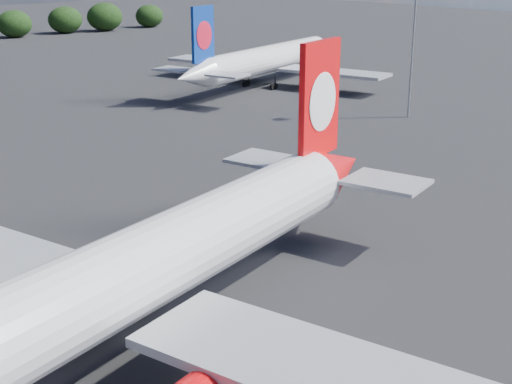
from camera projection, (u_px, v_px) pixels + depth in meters
qantas_airliner at (168, 257)px, 42.65m from camera, size 47.69×45.78×15.92m
china_southern_airliner at (262, 61)px, 122.51m from camera, size 43.94×42.21×14.73m
floodlight_mast_near at (414, 21)px, 96.82m from camera, size 1.60×1.60×20.36m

